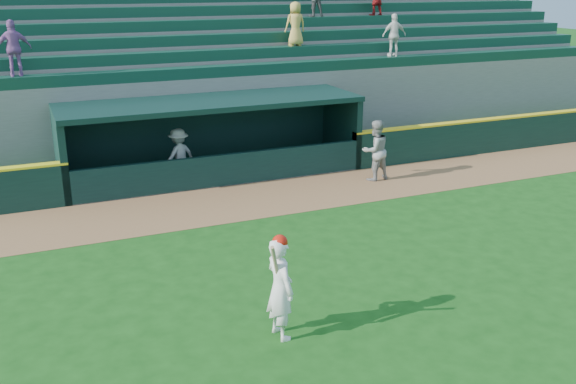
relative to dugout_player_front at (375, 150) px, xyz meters
name	(u,v)px	position (x,y,z in m)	size (l,w,h in m)	color
ground	(317,270)	(-4.52, -5.25, -0.95)	(120.00, 120.00, 0.00)	#134411
warning_track	(243,201)	(-4.52, -0.35, -0.95)	(40.00, 3.00, 0.01)	brown
field_wall_right	(535,131)	(7.73, 1.30, -0.35)	(15.50, 0.30, 1.20)	black
wall_stripe_right	(537,114)	(7.73, 1.30, 0.28)	(15.50, 0.32, 0.06)	gold
dugout_player_front	(375,150)	(0.00, 0.00, 0.00)	(0.93, 0.72, 1.91)	gray
dugout_player_inside	(179,155)	(-5.69, 2.22, -0.11)	(1.09, 0.63, 1.69)	#ACACA7
dugout	(210,132)	(-4.52, 2.75, 0.40)	(9.40, 2.80, 2.46)	slate
stands	(175,80)	(-4.50, 7.32, 1.44)	(34.50, 6.25, 7.57)	slate
batter_at_plate	(280,287)	(-6.30, -7.46, 0.01)	(0.61, 0.81, 1.95)	white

